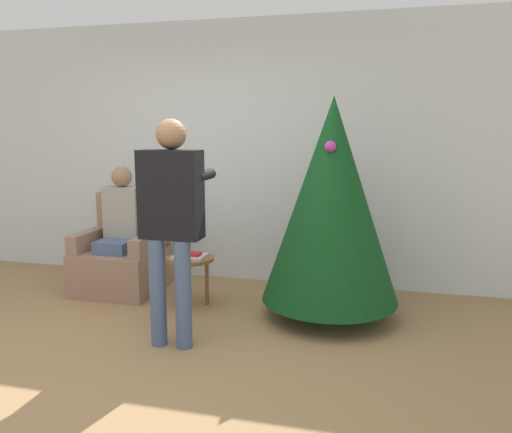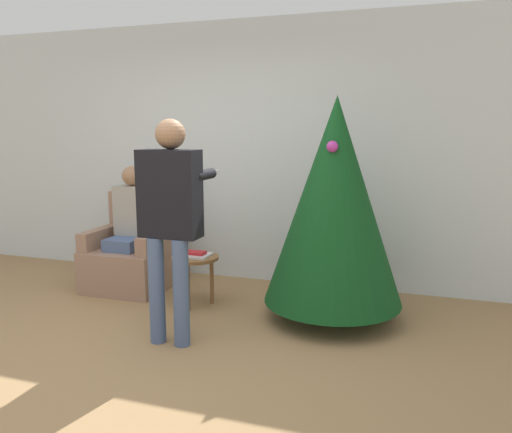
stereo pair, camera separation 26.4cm
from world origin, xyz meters
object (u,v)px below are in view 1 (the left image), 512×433
object	(u,v)px
christmas_tree	(331,201)
armchair	(123,258)
person_seated	(120,224)
person_standing	(171,212)
side_stool	(190,264)

from	to	relation	value
christmas_tree	armchair	world-z (taller)	christmas_tree
person_seated	person_standing	world-z (taller)	person_standing
armchair	person_standing	size ratio (longest dim) A/B	0.57
christmas_tree	side_stool	bearing A→B (deg)	-177.26
side_stool	person_standing	bearing A→B (deg)	-77.21
armchair	side_stool	world-z (taller)	armchair
armchair	side_stool	distance (m)	0.90
armchair	person_seated	distance (m)	0.36
armchair	person_seated	xyz separation A→B (m)	(-0.00, -0.03, 0.36)
armchair	side_stool	size ratio (longest dim) A/B	2.06
person_seated	person_standing	bearing A→B (deg)	-46.01
person_seated	armchair	bearing A→B (deg)	90.00
christmas_tree	armchair	xyz separation A→B (m)	(-2.09, 0.25, -0.69)
christmas_tree	person_standing	size ratio (longest dim) A/B	1.12
christmas_tree	side_stool	distance (m)	1.40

